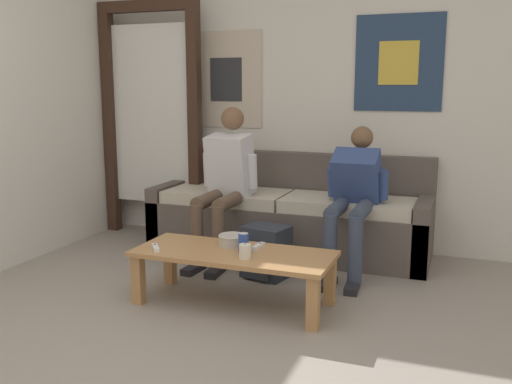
% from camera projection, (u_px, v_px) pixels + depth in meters
% --- Properties ---
extents(wall_back, '(10.00, 0.07, 2.55)m').
position_uv_depth(wall_back, '(298.00, 100.00, 4.99)').
color(wall_back, silver).
rests_on(wall_back, ground_plane).
extents(door_frame, '(1.00, 0.10, 2.15)m').
position_uv_depth(door_frame, '(151.00, 107.00, 5.27)').
color(door_frame, '#382319').
rests_on(door_frame, ground_plane).
extents(couch, '(2.34, 0.70, 0.82)m').
position_uv_depth(couch, '(288.00, 218.00, 4.83)').
color(couch, '#564C47').
rests_on(couch, ground_plane).
extents(coffee_table, '(1.28, 0.53, 0.35)m').
position_uv_depth(coffee_table, '(234.00, 260.00, 3.65)').
color(coffee_table, '#B27F4C').
rests_on(coffee_table, ground_plane).
extents(person_seated_adult, '(0.47, 0.80, 1.23)m').
position_uv_depth(person_seated_adult, '(225.00, 179.00, 4.56)').
color(person_seated_adult, brown).
rests_on(person_seated_adult, ground_plane).
extents(person_seated_teen, '(0.47, 0.90, 1.09)m').
position_uv_depth(person_seated_teen, '(354.00, 194.00, 4.25)').
color(person_seated_teen, '#384256').
rests_on(person_seated_teen, ground_plane).
extents(backpack, '(0.36, 0.33, 0.38)m').
position_uv_depth(backpack, '(265.00, 253.00, 4.19)').
color(backpack, '#282D38').
rests_on(backpack, ground_plane).
extents(ceramic_bowl, '(0.18, 0.18, 0.07)m').
position_uv_depth(ceramic_bowl, '(233.00, 239.00, 3.77)').
color(ceramic_bowl, '#B7B2A8').
rests_on(ceramic_bowl, coffee_table).
extents(pillar_candle, '(0.07, 0.07, 0.10)m').
position_uv_depth(pillar_candle, '(245.00, 251.00, 3.48)').
color(pillar_candle, silver).
rests_on(pillar_candle, coffee_table).
extents(drink_can_blue, '(0.07, 0.07, 0.12)m').
position_uv_depth(drink_can_blue, '(244.00, 243.00, 3.62)').
color(drink_can_blue, '#28479E').
rests_on(drink_can_blue, coffee_table).
extents(game_controller_near_left, '(0.05, 0.15, 0.03)m').
position_uv_depth(game_controller_near_left, '(258.00, 246.00, 3.72)').
color(game_controller_near_left, white).
rests_on(game_controller_near_left, coffee_table).
extents(game_controller_near_right, '(0.12, 0.13, 0.03)m').
position_uv_depth(game_controller_near_right, '(156.00, 248.00, 3.68)').
color(game_controller_near_right, white).
rests_on(game_controller_near_right, coffee_table).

